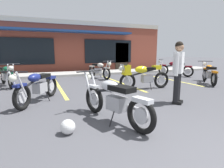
% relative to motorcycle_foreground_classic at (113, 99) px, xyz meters
% --- Properties ---
extents(ground_plane, '(80.00, 80.00, 0.00)m').
position_rel_motorcycle_foreground_classic_xyz_m(ground_plane, '(0.75, 0.97, -0.46)').
color(ground_plane, '#47474C').
extents(sidewalk_kerb, '(22.00, 1.80, 0.14)m').
position_rel_motorcycle_foreground_classic_xyz_m(sidewalk_kerb, '(0.75, 8.00, -0.39)').
color(sidewalk_kerb, '#A8A59E').
rests_on(sidewalk_kerb, ground_plane).
extents(brick_storefront_building, '(14.52, 6.05, 3.56)m').
position_rel_motorcycle_foreground_classic_xyz_m(brick_storefront_building, '(0.75, 12.20, 1.32)').
color(brick_storefront_building, brown).
rests_on(brick_storefront_building, ground_plane).
extents(painted_stall_lines, '(8.39, 4.80, 0.01)m').
position_rel_motorcycle_foreground_classic_xyz_m(painted_stall_lines, '(0.75, 4.40, -0.46)').
color(painted_stall_lines, '#DBCC4C').
rests_on(painted_stall_lines, ground_plane).
extents(motorcycle_foreground_classic, '(0.96, 2.05, 0.98)m').
position_rel_motorcycle_foreground_classic_xyz_m(motorcycle_foreground_classic, '(0.00, 0.00, 0.00)').
color(motorcycle_foreground_classic, black).
rests_on(motorcycle_foreground_classic, ground_plane).
extents(motorcycle_red_sportbike, '(1.00, 2.04, 0.98)m').
position_rel_motorcycle_foreground_classic_xyz_m(motorcycle_red_sportbike, '(-2.60, 5.22, 0.00)').
color(motorcycle_red_sportbike, black).
rests_on(motorcycle_red_sportbike, ground_plane).
extents(motorcycle_silver_naked, '(2.11, 0.66, 0.98)m').
position_rel_motorcycle_foreground_classic_xyz_m(motorcycle_silver_naked, '(2.25, 2.55, 0.07)').
color(motorcycle_silver_naked, black).
rests_on(motorcycle_silver_naked, ground_plane).
extents(motorcycle_blue_standard, '(1.35, 1.87, 0.98)m').
position_rel_motorcycle_foreground_classic_xyz_m(motorcycle_blue_standard, '(-1.41, 2.09, 0.00)').
color(motorcycle_blue_standard, black).
rests_on(motorcycle_blue_standard, ground_plane).
extents(motorcycle_green_cafe_racer, '(1.32, 1.88, 0.98)m').
position_rel_motorcycle_foreground_classic_xyz_m(motorcycle_green_cafe_racer, '(6.11, 5.20, 0.00)').
color(motorcycle_green_cafe_racer, black).
rests_on(motorcycle_green_cafe_racer, ground_plane).
extents(motorcycle_orange_scrambler, '(1.45, 1.81, 0.98)m').
position_rel_motorcycle_foreground_classic_xyz_m(motorcycle_orange_scrambler, '(5.74, 2.55, 0.00)').
color(motorcycle_orange_scrambler, black).
rests_on(motorcycle_orange_scrambler, ground_plane).
extents(motorcycle_cream_vintage, '(0.90, 2.07, 0.98)m').
position_rel_motorcycle_foreground_classic_xyz_m(motorcycle_cream_vintage, '(1.67, 5.99, 0.00)').
color(motorcycle_cream_vintage, black).
rests_on(motorcycle_cream_vintage, ground_plane).
extents(person_in_black_shirt, '(0.54, 0.44, 1.68)m').
position_rel_motorcycle_foreground_classic_xyz_m(person_in_black_shirt, '(2.12, 0.55, 0.49)').
color(person_in_black_shirt, black).
rests_on(person_in_black_shirt, ground_plane).
extents(helmet_on_pavement, '(0.26, 0.26, 0.26)m').
position_rel_motorcycle_foreground_classic_xyz_m(helmet_on_pavement, '(-0.96, -0.25, -0.33)').
color(helmet_on_pavement, silver).
rests_on(helmet_on_pavement, ground_plane).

